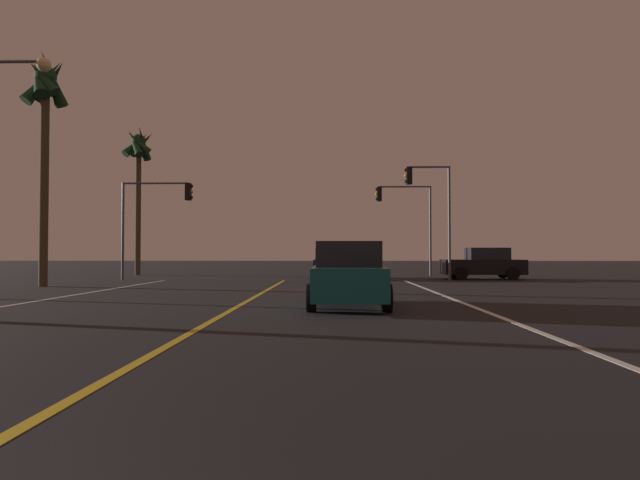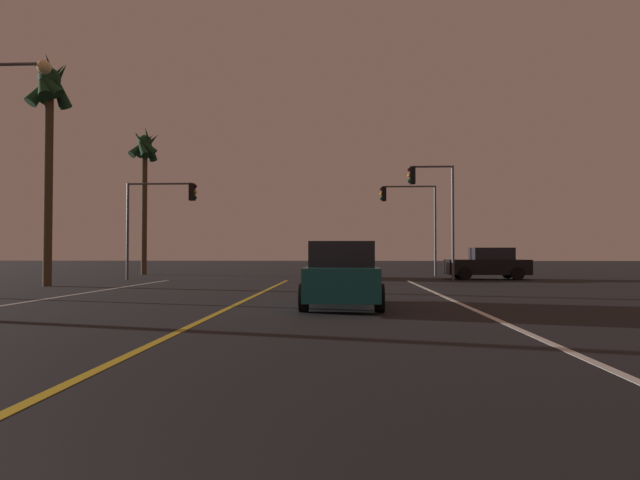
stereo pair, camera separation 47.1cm
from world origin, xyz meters
name	(u,v)px [view 1 (the left image)]	position (x,y,z in m)	size (l,w,h in m)	color
lane_edge_right	(513,322)	(6.18, 10.61, 0.00)	(0.16, 33.22, 0.01)	silver
lane_center_divider	(212,321)	(0.00, 10.61, 0.00)	(0.16, 33.22, 0.01)	gold
car_crossing_side	(484,264)	(10.67, 29.02, 0.82)	(4.30, 2.02, 1.70)	black
car_lead_same_lane	(348,275)	(2.89, 13.65, 0.82)	(2.02, 4.30, 1.70)	black
car_ahead_far	(330,264)	(2.37, 29.70, 0.82)	(2.02, 4.30, 1.70)	black
traffic_light_near_right	(429,197)	(7.52, 27.72, 4.34)	(2.40, 0.36, 5.95)	#4C4C51
traffic_light_near_left	(158,206)	(-6.72, 27.72, 3.87)	(3.79, 0.36, 5.14)	#4C4C51
traffic_light_far_right	(404,209)	(6.94, 33.22, 4.17)	(3.48, 0.36, 5.60)	#4C4C51
palm_tree_left_mid	(45,102)	(-9.69, 21.98, 7.80)	(2.04, 2.04, 9.90)	#473826
palm_tree_left_far	(139,157)	(-10.23, 34.54, 7.72)	(2.25, 2.22, 9.73)	#473826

